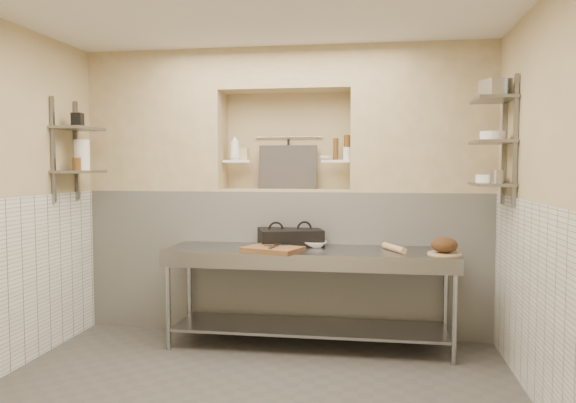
% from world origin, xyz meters
% --- Properties ---
extents(wall_right, '(0.10, 3.90, 2.80)m').
position_xyz_m(wall_right, '(2.05, 0.00, 1.40)').
color(wall_right, tan).
rests_on(wall_right, ground).
extents(wall_back, '(4.00, 0.10, 2.80)m').
position_xyz_m(wall_back, '(0.00, 2.00, 1.40)').
color(wall_back, tan).
rests_on(wall_back, ground).
extents(wall_front, '(4.00, 0.10, 2.80)m').
position_xyz_m(wall_front, '(0.00, -2.00, 1.40)').
color(wall_front, tan).
rests_on(wall_front, ground).
extents(backwall_lower, '(4.00, 0.40, 1.40)m').
position_xyz_m(backwall_lower, '(0.00, 1.75, 0.70)').
color(backwall_lower, silver).
rests_on(backwall_lower, floor).
extents(alcove_sill, '(1.30, 0.40, 0.02)m').
position_xyz_m(alcove_sill, '(0.00, 1.75, 1.41)').
color(alcove_sill, tan).
rests_on(alcove_sill, backwall_lower).
extents(backwall_pillar_left, '(1.35, 0.40, 1.40)m').
position_xyz_m(backwall_pillar_left, '(-1.33, 1.75, 2.10)').
color(backwall_pillar_left, tan).
rests_on(backwall_pillar_left, backwall_lower).
extents(backwall_pillar_right, '(1.35, 0.40, 1.40)m').
position_xyz_m(backwall_pillar_right, '(1.33, 1.75, 2.10)').
color(backwall_pillar_right, tan).
rests_on(backwall_pillar_right, backwall_lower).
extents(backwall_header, '(1.30, 0.40, 0.40)m').
position_xyz_m(backwall_header, '(0.00, 1.75, 2.60)').
color(backwall_header, tan).
rests_on(backwall_header, backwall_lower).
extents(wainscot_right, '(0.02, 3.90, 1.40)m').
position_xyz_m(wainscot_right, '(1.99, 0.00, 0.70)').
color(wainscot_right, silver).
rests_on(wainscot_right, floor).
extents(alcove_shelf_left, '(0.28, 0.16, 0.02)m').
position_xyz_m(alcove_shelf_left, '(-0.50, 1.75, 1.70)').
color(alcove_shelf_left, white).
rests_on(alcove_shelf_left, backwall_lower).
extents(alcove_shelf_right, '(0.28, 0.16, 0.02)m').
position_xyz_m(alcove_shelf_right, '(0.50, 1.75, 1.70)').
color(alcove_shelf_right, white).
rests_on(alcove_shelf_right, backwall_lower).
extents(utensil_rail, '(0.70, 0.02, 0.02)m').
position_xyz_m(utensil_rail, '(0.00, 1.92, 1.95)').
color(utensil_rail, gray).
rests_on(utensil_rail, wall_back).
extents(hanging_steel, '(0.02, 0.02, 0.30)m').
position_xyz_m(hanging_steel, '(0.00, 1.90, 1.78)').
color(hanging_steel, black).
rests_on(hanging_steel, utensil_rail).
extents(splash_panel, '(0.60, 0.08, 0.45)m').
position_xyz_m(splash_panel, '(0.00, 1.85, 1.64)').
color(splash_panel, '#383330').
rests_on(splash_panel, alcove_sill).
extents(shelf_rail_left_a, '(0.03, 0.03, 0.95)m').
position_xyz_m(shelf_rail_left_a, '(-1.98, 1.25, 1.80)').
color(shelf_rail_left_a, slate).
rests_on(shelf_rail_left_a, wall_left).
extents(shelf_rail_left_b, '(0.03, 0.03, 0.95)m').
position_xyz_m(shelf_rail_left_b, '(-1.98, 0.85, 1.80)').
color(shelf_rail_left_b, slate).
rests_on(shelf_rail_left_b, wall_left).
extents(wall_shelf_left_lower, '(0.30, 0.50, 0.02)m').
position_xyz_m(wall_shelf_left_lower, '(-1.84, 1.05, 1.60)').
color(wall_shelf_left_lower, slate).
rests_on(wall_shelf_left_lower, wall_left).
extents(wall_shelf_left_upper, '(0.30, 0.50, 0.03)m').
position_xyz_m(wall_shelf_left_upper, '(-1.84, 1.05, 2.00)').
color(wall_shelf_left_upper, slate).
rests_on(wall_shelf_left_upper, wall_left).
extents(shelf_rail_right_a, '(0.03, 0.03, 1.05)m').
position_xyz_m(shelf_rail_right_a, '(1.98, 1.25, 1.85)').
color(shelf_rail_right_a, slate).
rests_on(shelf_rail_right_a, wall_right).
extents(shelf_rail_right_b, '(0.03, 0.03, 1.05)m').
position_xyz_m(shelf_rail_right_b, '(1.98, 0.85, 1.85)').
color(shelf_rail_right_b, slate).
rests_on(shelf_rail_right_b, wall_right).
extents(wall_shelf_right_lower, '(0.30, 0.50, 0.02)m').
position_xyz_m(wall_shelf_right_lower, '(1.84, 1.05, 1.50)').
color(wall_shelf_right_lower, slate).
rests_on(wall_shelf_right_lower, wall_right).
extents(wall_shelf_right_mid, '(0.30, 0.50, 0.02)m').
position_xyz_m(wall_shelf_right_mid, '(1.84, 1.05, 1.85)').
color(wall_shelf_right_mid, slate).
rests_on(wall_shelf_right_mid, wall_right).
extents(wall_shelf_right_upper, '(0.30, 0.50, 0.03)m').
position_xyz_m(wall_shelf_right_upper, '(1.84, 1.05, 2.20)').
color(wall_shelf_right_upper, slate).
rests_on(wall_shelf_right_upper, wall_right).
extents(prep_table, '(2.60, 0.70, 0.90)m').
position_xyz_m(prep_table, '(0.30, 1.18, 0.64)').
color(prep_table, gray).
rests_on(prep_table, floor).
extents(panini_press, '(0.68, 0.58, 0.16)m').
position_xyz_m(panini_press, '(0.09, 1.41, 0.98)').
color(panini_press, black).
rests_on(panini_press, prep_table).
extents(cutting_board, '(0.57, 0.48, 0.04)m').
position_xyz_m(cutting_board, '(0.00, 0.99, 0.92)').
color(cutting_board, brown).
rests_on(cutting_board, prep_table).
extents(knife_blade, '(0.23, 0.12, 0.01)m').
position_xyz_m(knife_blade, '(0.03, 1.06, 0.95)').
color(knife_blade, gray).
rests_on(knife_blade, cutting_board).
extents(tongs, '(0.07, 0.24, 0.02)m').
position_xyz_m(tongs, '(0.02, 0.97, 0.96)').
color(tongs, gray).
rests_on(tongs, cutting_board).
extents(mixing_bowl, '(0.23, 0.23, 0.05)m').
position_xyz_m(mixing_bowl, '(0.34, 1.33, 0.93)').
color(mixing_bowl, white).
rests_on(mixing_bowl, prep_table).
extents(rolling_pin, '(0.21, 0.36, 0.06)m').
position_xyz_m(rolling_pin, '(1.06, 1.19, 0.93)').
color(rolling_pin, tan).
rests_on(rolling_pin, prep_table).
extents(bread_board, '(0.28, 0.28, 0.02)m').
position_xyz_m(bread_board, '(1.47, 1.06, 0.91)').
color(bread_board, tan).
rests_on(bread_board, prep_table).
extents(bread_loaf, '(0.22, 0.22, 0.13)m').
position_xyz_m(bread_loaf, '(1.47, 1.06, 0.98)').
color(bread_loaf, '#4C2D19').
rests_on(bread_loaf, bread_board).
extents(bottle_soap, '(0.12, 0.12, 0.27)m').
position_xyz_m(bottle_soap, '(-0.52, 1.71, 1.85)').
color(bottle_soap, white).
rests_on(bottle_soap, alcove_shelf_left).
extents(jar_alcove, '(0.08, 0.08, 0.12)m').
position_xyz_m(jar_alcove, '(-0.44, 1.77, 1.77)').
color(jar_alcove, tan).
rests_on(jar_alcove, alcove_shelf_left).
extents(bowl_alcove, '(0.15, 0.15, 0.04)m').
position_xyz_m(bowl_alcove, '(0.41, 1.71, 1.73)').
color(bowl_alcove, white).
rests_on(bowl_alcove, alcove_shelf_right).
extents(condiment_a, '(0.07, 0.07, 0.24)m').
position_xyz_m(condiment_a, '(0.61, 1.77, 1.83)').
color(condiment_a, '#573615').
rests_on(condiment_a, alcove_shelf_right).
extents(condiment_b, '(0.05, 0.05, 0.21)m').
position_xyz_m(condiment_b, '(0.50, 1.78, 1.82)').
color(condiment_b, '#573615').
rests_on(condiment_b, alcove_shelf_right).
extents(condiment_c, '(0.07, 0.07, 0.12)m').
position_xyz_m(condiment_c, '(0.61, 1.75, 1.77)').
color(condiment_c, white).
rests_on(condiment_c, alcove_shelf_right).
extents(jug_left, '(0.14, 0.14, 0.29)m').
position_xyz_m(jug_left, '(-1.84, 1.10, 1.76)').
color(jug_left, white).
rests_on(jug_left, wall_shelf_left_lower).
extents(jar_left, '(0.08, 0.08, 0.12)m').
position_xyz_m(jar_left, '(-1.84, 1.01, 1.67)').
color(jar_left, '#573615').
rests_on(jar_left, wall_shelf_left_lower).
extents(box_left_upper, '(0.10, 0.10, 0.13)m').
position_xyz_m(box_left_upper, '(-1.84, 1.04, 2.08)').
color(box_left_upper, black).
rests_on(box_left_upper, wall_shelf_left_upper).
extents(bowl_right, '(0.22, 0.22, 0.07)m').
position_xyz_m(bowl_right, '(1.84, 1.14, 1.55)').
color(bowl_right, white).
rests_on(bowl_right, wall_shelf_right_lower).
extents(canister_right, '(0.11, 0.11, 0.11)m').
position_xyz_m(canister_right, '(1.84, 0.84, 1.57)').
color(canister_right, gray).
rests_on(canister_right, wall_shelf_right_lower).
extents(bowl_right_mid, '(0.20, 0.20, 0.07)m').
position_xyz_m(bowl_right_mid, '(1.84, 1.05, 1.90)').
color(bowl_right_mid, white).
rests_on(bowl_right_mid, wall_shelf_right_mid).
extents(basket_right, '(0.24, 0.27, 0.14)m').
position_xyz_m(basket_right, '(1.84, 0.99, 2.28)').
color(basket_right, gray).
rests_on(basket_right, wall_shelf_right_upper).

